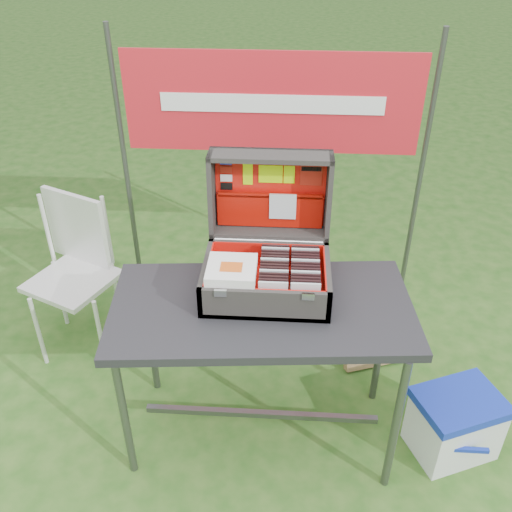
# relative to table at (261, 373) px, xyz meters

# --- Properties ---
(ground) EXTENTS (80.00, 80.00, 0.00)m
(ground) POSITION_rel_table_xyz_m (-0.01, 0.01, -0.40)
(ground) COLOR #225416
(ground) RESTS_ON ground
(table) EXTENTS (1.33, 0.75, 0.80)m
(table) POSITION_rel_table_xyz_m (0.00, 0.00, 0.00)
(table) COLOR #2A2A2E
(table) RESTS_ON ground
(table_top) EXTENTS (1.33, 0.75, 0.04)m
(table_top) POSITION_rel_table_xyz_m (0.00, 0.00, 0.38)
(table_top) COLOR #2A2A2E
(table_top) RESTS_ON ground
(table_leg_fl) EXTENTS (0.04, 0.04, 0.76)m
(table_leg_fl) POSITION_rel_table_xyz_m (-0.58, -0.26, -0.02)
(table_leg_fl) COLOR #59595B
(table_leg_fl) RESTS_ON ground
(table_leg_fr) EXTENTS (0.04, 0.04, 0.76)m
(table_leg_fr) POSITION_rel_table_xyz_m (0.58, -0.26, -0.02)
(table_leg_fr) COLOR #59595B
(table_leg_fr) RESTS_ON ground
(table_leg_bl) EXTENTS (0.04, 0.04, 0.76)m
(table_leg_bl) POSITION_rel_table_xyz_m (-0.58, 0.26, -0.02)
(table_leg_bl) COLOR #59595B
(table_leg_bl) RESTS_ON ground
(table_leg_br) EXTENTS (0.04, 0.04, 0.76)m
(table_leg_br) POSITION_rel_table_xyz_m (0.58, 0.26, -0.02)
(table_leg_br) COLOR #59595B
(table_leg_br) RESTS_ON ground
(table_brace) EXTENTS (1.13, 0.03, 0.03)m
(table_brace) POSITION_rel_table_xyz_m (0.00, 0.00, -0.28)
(table_brace) COLOR #59595B
(table_brace) RESTS_ON ground
(suitcase) EXTENTS (0.54, 0.55, 0.53)m
(suitcase) POSITION_rel_table_xyz_m (0.01, 0.15, 0.66)
(suitcase) COLOR #44413E
(suitcase) RESTS_ON table
(suitcase_base_bottom) EXTENTS (0.54, 0.39, 0.02)m
(suitcase_base_bottom) POSITION_rel_table_xyz_m (0.01, 0.09, 0.41)
(suitcase_base_bottom) COLOR #44413E
(suitcase_base_bottom) RESTS_ON table_top
(suitcase_base_wall_front) EXTENTS (0.54, 0.02, 0.14)m
(suitcase_base_wall_front) POSITION_rel_table_xyz_m (0.01, -0.09, 0.47)
(suitcase_base_wall_front) COLOR #44413E
(suitcase_base_wall_front) RESTS_ON table_top
(suitcase_base_wall_back) EXTENTS (0.54, 0.02, 0.14)m
(suitcase_base_wall_back) POSITION_rel_table_xyz_m (0.01, 0.27, 0.47)
(suitcase_base_wall_back) COLOR #44413E
(suitcase_base_wall_back) RESTS_ON table_top
(suitcase_base_wall_left) EXTENTS (0.02, 0.39, 0.14)m
(suitcase_base_wall_left) POSITION_rel_table_xyz_m (-0.25, 0.09, 0.47)
(suitcase_base_wall_left) COLOR #44413E
(suitcase_base_wall_left) RESTS_ON table_top
(suitcase_base_wall_right) EXTENTS (0.02, 0.39, 0.14)m
(suitcase_base_wall_right) POSITION_rel_table_xyz_m (0.27, 0.09, 0.47)
(suitcase_base_wall_right) COLOR #44413E
(suitcase_base_wall_right) RESTS_ON table_top
(suitcase_liner_floor) EXTENTS (0.50, 0.34, 0.01)m
(suitcase_liner_floor) POSITION_rel_table_xyz_m (0.01, 0.09, 0.42)
(suitcase_liner_floor) COLOR red
(suitcase_liner_floor) RESTS_ON suitcase_base_bottom
(suitcase_latch_left) EXTENTS (0.05, 0.01, 0.03)m
(suitcase_latch_left) POSITION_rel_table_xyz_m (-0.16, -0.11, 0.53)
(suitcase_latch_left) COLOR silver
(suitcase_latch_left) RESTS_ON suitcase_base_wall_front
(suitcase_latch_right) EXTENTS (0.05, 0.01, 0.03)m
(suitcase_latch_right) POSITION_rel_table_xyz_m (0.19, -0.11, 0.53)
(suitcase_latch_right) COLOR silver
(suitcase_latch_right) RESTS_ON suitcase_base_wall_front
(suitcase_hinge) EXTENTS (0.49, 0.02, 0.02)m
(suitcase_hinge) POSITION_rel_table_xyz_m (0.01, 0.28, 0.54)
(suitcase_hinge) COLOR silver
(suitcase_hinge) RESTS_ON suitcase_base_wall_back
(suitcase_lid_back) EXTENTS (0.54, 0.04, 0.39)m
(suitcase_lid_back) POSITION_rel_table_xyz_m (0.01, 0.42, 0.73)
(suitcase_lid_back) COLOR #44413E
(suitcase_lid_back) RESTS_ON suitcase_base_wall_back
(suitcase_lid_rim_far) EXTENTS (0.54, 0.15, 0.03)m
(suitcase_lid_rim_far) POSITION_rel_table_xyz_m (0.01, 0.37, 0.92)
(suitcase_lid_rim_far) COLOR #44413E
(suitcase_lid_rim_far) RESTS_ON suitcase_lid_back
(suitcase_lid_rim_near) EXTENTS (0.54, 0.15, 0.03)m
(suitcase_lid_rim_near) POSITION_rel_table_xyz_m (0.01, 0.35, 0.55)
(suitcase_lid_rim_near) COLOR #44413E
(suitcase_lid_rim_near) RESTS_ON suitcase_lid_back
(suitcase_lid_rim_left) EXTENTS (0.02, 0.16, 0.39)m
(suitcase_lid_rim_left) POSITION_rel_table_xyz_m (-0.25, 0.36, 0.73)
(suitcase_lid_rim_left) COLOR #44413E
(suitcase_lid_rim_left) RESTS_ON suitcase_lid_back
(suitcase_lid_rim_right) EXTENTS (0.02, 0.16, 0.39)m
(suitcase_lid_rim_right) POSITION_rel_table_xyz_m (0.27, 0.36, 0.73)
(suitcase_lid_rim_right) COLOR #44413E
(suitcase_lid_rim_right) RESTS_ON suitcase_lid_back
(suitcase_lid_liner) EXTENTS (0.49, 0.02, 0.34)m
(suitcase_lid_liner) POSITION_rel_table_xyz_m (0.01, 0.41, 0.73)
(suitcase_lid_liner) COLOR red
(suitcase_lid_liner) RESTS_ON suitcase_lid_back
(suitcase_liner_wall_front) EXTENTS (0.50, 0.01, 0.12)m
(suitcase_liner_wall_front) POSITION_rel_table_xyz_m (0.01, -0.08, 0.48)
(suitcase_liner_wall_front) COLOR red
(suitcase_liner_wall_front) RESTS_ON suitcase_base_bottom
(suitcase_liner_wall_back) EXTENTS (0.50, 0.01, 0.12)m
(suitcase_liner_wall_back) POSITION_rel_table_xyz_m (0.01, 0.26, 0.48)
(suitcase_liner_wall_back) COLOR red
(suitcase_liner_wall_back) RESTS_ON suitcase_base_bottom
(suitcase_liner_wall_left) EXTENTS (0.01, 0.34, 0.12)m
(suitcase_liner_wall_left) POSITION_rel_table_xyz_m (-0.23, 0.09, 0.48)
(suitcase_liner_wall_left) COLOR red
(suitcase_liner_wall_left) RESTS_ON suitcase_base_bottom
(suitcase_liner_wall_right) EXTENTS (0.01, 0.34, 0.12)m
(suitcase_liner_wall_right) POSITION_rel_table_xyz_m (0.26, 0.09, 0.48)
(suitcase_liner_wall_right) COLOR red
(suitcase_liner_wall_right) RESTS_ON suitcase_base_bottom
(suitcase_lid_pocket) EXTENTS (0.48, 0.04, 0.16)m
(suitcase_lid_pocket) POSITION_rel_table_xyz_m (0.01, 0.39, 0.64)
(suitcase_lid_pocket) COLOR #A40F05
(suitcase_lid_pocket) RESTS_ON suitcase_lid_liner
(suitcase_pocket_edge) EXTENTS (0.47, 0.02, 0.02)m
(suitcase_pocket_edge) POSITION_rel_table_xyz_m (0.01, 0.38, 0.72)
(suitcase_pocket_edge) COLOR #A40F05
(suitcase_pocket_edge) RESTS_ON suitcase_lid_pocket
(suitcase_pocket_cd) EXTENTS (0.12, 0.02, 0.12)m
(suitcase_pocket_cd) POSITION_rel_table_xyz_m (0.07, 0.37, 0.67)
(suitcase_pocket_cd) COLOR silver
(suitcase_pocket_cd) RESTS_ON suitcase_lid_pocket
(lid_sticker_cc_a) EXTENTS (0.05, 0.00, 0.03)m
(lid_sticker_cc_a) POSITION_rel_table_xyz_m (-0.18, 0.41, 0.87)
(lid_sticker_cc_a) COLOR #1933B2
(lid_sticker_cc_a) RESTS_ON suitcase_lid_liner
(lid_sticker_cc_b) EXTENTS (0.05, 0.00, 0.03)m
(lid_sticker_cc_b) POSITION_rel_table_xyz_m (-0.18, 0.41, 0.83)
(lid_sticker_cc_b) COLOR #B31F12
(lid_sticker_cc_b) RESTS_ON suitcase_lid_liner
(lid_sticker_cc_c) EXTENTS (0.05, 0.00, 0.03)m
(lid_sticker_cc_c) POSITION_rel_table_xyz_m (-0.18, 0.41, 0.79)
(lid_sticker_cc_c) COLOR white
(lid_sticker_cc_c) RESTS_ON suitcase_lid_liner
(lid_sticker_cc_d) EXTENTS (0.05, 0.00, 0.03)m
(lid_sticker_cc_d) POSITION_rel_table_xyz_m (-0.18, 0.40, 0.75)
(lid_sticker_cc_d) COLOR black
(lid_sticker_cc_d) RESTS_ON suitcase_lid_liner
(lid_card_neon_tall) EXTENTS (0.04, 0.01, 0.11)m
(lid_card_neon_tall) POSITION_rel_table_xyz_m (-0.09, 0.41, 0.81)
(lid_card_neon_tall) COLOR #BBF706
(lid_card_neon_tall) RESTS_ON suitcase_lid_liner
(lid_card_neon_main) EXTENTS (0.11, 0.01, 0.08)m
(lid_card_neon_main) POSITION_rel_table_xyz_m (0.01, 0.41, 0.81)
(lid_card_neon_main) COLOR #BBF706
(lid_card_neon_main) RESTS_ON suitcase_lid_liner
(lid_card_neon_small) EXTENTS (0.05, 0.01, 0.08)m
(lid_card_neon_small) POSITION_rel_table_xyz_m (0.10, 0.41, 0.81)
(lid_card_neon_small) COLOR #BBF706
(lid_card_neon_small) RESTS_ON suitcase_lid_liner
(lid_sticker_band) EXTENTS (0.10, 0.01, 0.10)m
(lid_sticker_band) POSITION_rel_table_xyz_m (0.19, 0.41, 0.81)
(lid_sticker_band) COLOR #B31F12
(lid_sticker_band) RESTS_ON suitcase_lid_liner
(lid_sticker_band_bar) EXTENTS (0.09, 0.00, 0.02)m
(lid_sticker_band_bar) POSITION_rel_table_xyz_m (0.19, 0.41, 0.84)
(lid_sticker_band_bar) COLOR black
(lid_sticker_band_bar) RESTS_ON suitcase_lid_liner
(cd_left_0) EXTENTS (0.12, 0.01, 0.14)m
(cd_left_0) POSITION_rel_table_xyz_m (0.05, -0.06, 0.50)
(cd_left_0) COLOR silver
(cd_left_0) RESTS_ON suitcase_liner_floor
(cd_left_1) EXTENTS (0.12, 0.01, 0.14)m
(cd_left_1) POSITION_rel_table_xyz_m (0.05, -0.04, 0.50)
(cd_left_1) COLOR black
(cd_left_1) RESTS_ON suitcase_liner_floor
(cd_left_2) EXTENTS (0.12, 0.01, 0.14)m
(cd_left_2) POSITION_rel_table_xyz_m (0.05, -0.02, 0.50)
(cd_left_2) COLOR black
(cd_left_2) RESTS_ON suitcase_liner_floor
(cd_left_3) EXTENTS (0.12, 0.01, 0.14)m
(cd_left_3) POSITION_rel_table_xyz_m (0.05, 0.00, 0.50)
(cd_left_3) COLOR black
(cd_left_3) RESTS_ON suitcase_liner_floor
(cd_left_4) EXTENTS (0.12, 0.01, 0.14)m
(cd_left_4) POSITION_rel_table_xyz_m (0.05, 0.03, 0.50)
(cd_left_4) COLOR silver
(cd_left_4) RESTS_ON suitcase_liner_floor
(cd_left_5) EXTENTS (0.12, 0.01, 0.14)m
(cd_left_5) POSITION_rel_table_xyz_m (0.05, 0.05, 0.50)
(cd_left_5) COLOR black
(cd_left_5) RESTS_ON suitcase_liner_floor
(cd_left_6) EXTENTS (0.12, 0.01, 0.14)m
(cd_left_6) POSITION_rel_table_xyz_m (0.05, 0.07, 0.50)
(cd_left_6) COLOR black
(cd_left_6) RESTS_ON suitcase_liner_floor
(cd_left_7) EXTENTS (0.12, 0.01, 0.14)m
(cd_left_7) POSITION_rel_table_xyz_m (0.05, 0.09, 0.50)
(cd_left_7) COLOR black
(cd_left_7) RESTS_ON suitcase_liner_floor
(cd_left_8) EXTENTS (0.12, 0.01, 0.14)m
(cd_left_8) POSITION_rel_table_xyz_m (0.05, 0.11, 0.50)
(cd_left_8) COLOR silver
(cd_left_8) RESTS_ON suitcase_liner_floor
(cd_left_9) EXTENTS (0.12, 0.01, 0.14)m
(cd_left_9) POSITION_rel_table_xyz_m (0.05, 0.13, 0.50)
(cd_left_9) COLOR black
(cd_left_9) RESTS_ON suitcase_liner_floor
(cd_left_10) EXTENTS (0.12, 0.01, 0.14)m
(cd_left_10) POSITION_rel_table_xyz_m (0.05, 0.15, 0.50)
(cd_left_10) COLOR black
(cd_left_10) RESTS_ON suitcase_liner_floor
(cd_left_11) EXTENTS (0.12, 0.01, 0.14)m
(cd_left_11) POSITION_rel_table_xyz_m (0.05, 0.17, 0.50)
(cd_left_11) COLOR black
(cd_left_11) RESTS_ON suitcase_liner_floor
(cd_left_12) EXTENTS (0.12, 0.01, 0.14)m
(cd_left_12) POSITION_rel_table_xyz_m (0.05, 0.20, 0.50)
(cd_left_12) COLOR silver
(cd_left_12) RESTS_ON suitcase_liner_floor
(cd_left_13) EXTENTS (0.12, 0.01, 0.14)m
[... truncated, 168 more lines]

